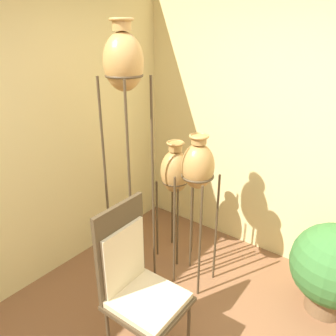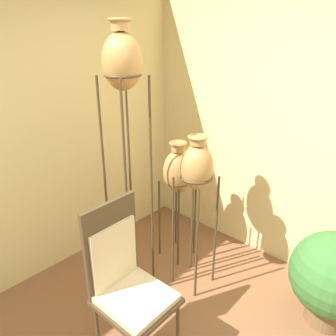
% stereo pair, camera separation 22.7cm
% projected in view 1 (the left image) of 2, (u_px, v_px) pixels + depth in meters
% --- Properties ---
extents(wall_right, '(0.06, 7.80, 2.70)m').
position_uv_depth(wall_right, '(325.00, 135.00, 2.83)').
color(wall_right, beige).
rests_on(wall_right, ground_plane).
extents(vase_stand_tall, '(0.29, 0.29, 2.27)m').
position_uv_depth(vase_stand_tall, '(124.00, 72.00, 2.33)').
color(vase_stand_tall, '#473823').
rests_on(vase_stand_tall, ground_plane).
extents(vase_stand_medium, '(0.29, 0.29, 1.43)m').
position_uv_depth(vase_stand_medium, '(198.00, 169.00, 2.68)').
color(vase_stand_medium, '#473823').
rests_on(vase_stand_medium, ground_plane).
extents(vase_stand_short, '(0.29, 0.29, 1.24)m').
position_uv_depth(vase_stand_short, '(175.00, 172.00, 3.13)').
color(vase_stand_short, '#473823').
rests_on(vase_stand_short, ground_plane).
extents(chair, '(0.46, 0.49, 1.19)m').
position_uv_depth(chair, '(136.00, 280.00, 2.17)').
color(chair, '#473823').
rests_on(chair, ground_plane).
extents(potted_plant, '(0.67, 0.67, 0.80)m').
position_uv_depth(potted_plant, '(333.00, 267.00, 2.62)').
color(potted_plant, brown).
rests_on(potted_plant, ground_plane).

